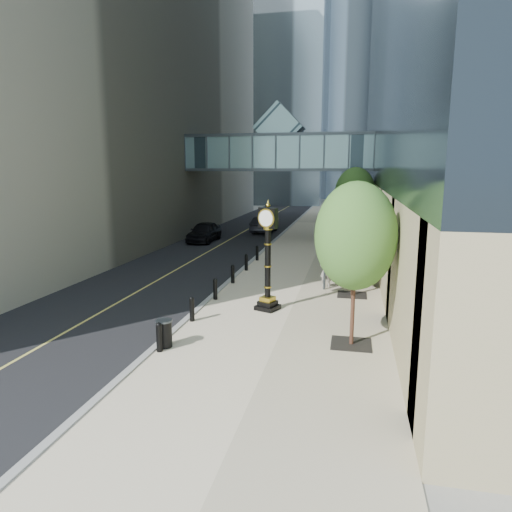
{
  "coord_description": "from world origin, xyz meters",
  "views": [
    {
      "loc": [
        3.46,
        -12.47,
        6.08
      ],
      "look_at": [
        -0.71,
        7.24,
        2.24
      ],
      "focal_mm": 32.0,
      "sensor_mm": 36.0,
      "label": 1
    }
  ],
  "objects_px": {
    "pedestrian": "(326,271)",
    "trash_bin": "(164,334)",
    "car_far": "(265,224)",
    "street_clock": "(268,264)",
    "car_near": "(204,232)"
  },
  "relations": [
    {
      "from": "trash_bin",
      "to": "pedestrian",
      "type": "xyz_separation_m",
      "value": [
        4.95,
        9.39,
        0.41
      ]
    },
    {
      "from": "street_clock",
      "to": "car_far",
      "type": "bearing_deg",
      "value": 123.28
    },
    {
      "from": "car_far",
      "to": "trash_bin",
      "type": "bearing_deg",
      "value": 99.9
    },
    {
      "from": "pedestrian",
      "to": "car_near",
      "type": "xyz_separation_m",
      "value": [
        -11.09,
        13.51,
        -0.06
      ]
    },
    {
      "from": "street_clock",
      "to": "pedestrian",
      "type": "height_order",
      "value": "street_clock"
    },
    {
      "from": "pedestrian",
      "to": "car_far",
      "type": "relative_size",
      "value": 0.36
    },
    {
      "from": "car_far",
      "to": "car_near",
      "type": "bearing_deg",
      "value": 64.62
    },
    {
      "from": "car_far",
      "to": "street_clock",
      "type": "bearing_deg",
      "value": 106.88
    },
    {
      "from": "pedestrian",
      "to": "trash_bin",
      "type": "bearing_deg",
      "value": 52.43
    },
    {
      "from": "pedestrian",
      "to": "car_far",
      "type": "distance_m",
      "value": 21.34
    },
    {
      "from": "street_clock",
      "to": "trash_bin",
      "type": "bearing_deg",
      "value": -96.54
    },
    {
      "from": "trash_bin",
      "to": "car_far",
      "type": "relative_size",
      "value": 0.19
    },
    {
      "from": "trash_bin",
      "to": "pedestrian",
      "type": "distance_m",
      "value": 10.62
    },
    {
      "from": "street_clock",
      "to": "trash_bin",
      "type": "height_order",
      "value": "street_clock"
    },
    {
      "from": "car_near",
      "to": "car_far",
      "type": "bearing_deg",
      "value": 58.96
    }
  ]
}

